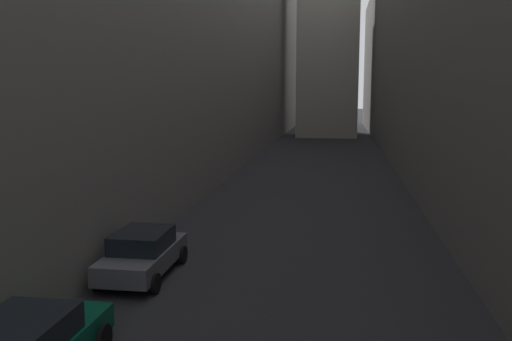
% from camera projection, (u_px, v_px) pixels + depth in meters
% --- Properties ---
extents(ground_plane, '(264.00, 264.00, 0.00)m').
position_uv_depth(ground_plane, '(317.00, 170.00, 39.12)').
color(ground_plane, '#232326').
extents(building_block_right, '(11.10, 108.00, 18.79)m').
position_uv_depth(building_block_right, '(478.00, 37.00, 38.04)').
color(building_block_right, slate).
rests_on(building_block_right, ground).
extents(parked_car_left_far, '(1.90, 4.05, 1.44)m').
position_uv_depth(parked_car_left_far, '(143.00, 253.00, 16.76)').
color(parked_car_left_far, '#4C4C51').
rests_on(parked_car_left_far, ground).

